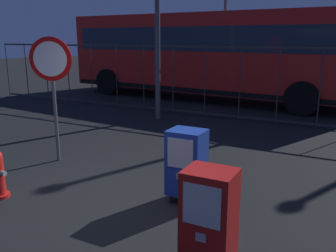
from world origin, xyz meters
name	(u,v)px	position (x,y,z in m)	size (l,w,h in m)	color
ground_plane	(107,208)	(0.00, 0.00, 0.00)	(60.00, 60.00, 0.00)	black
newspaper_box_primary	(209,215)	(1.67, -0.59, 0.57)	(0.48, 0.42, 1.02)	black
newspaper_box_secondary	(187,162)	(0.86, 0.68, 0.57)	(0.48, 0.42, 1.02)	black
stop_sign	(52,73)	(-1.96, 1.15, 1.60)	(0.71, 0.31, 2.23)	#4C4F54
fence_barrier	(240,83)	(0.00, 5.94, 1.02)	(18.03, 0.04, 2.00)	#2D2D33
bus_near	(207,51)	(-2.12, 8.94, 1.71)	(10.68, 3.51, 3.00)	red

